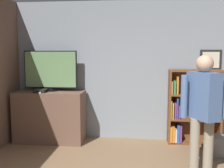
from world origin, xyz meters
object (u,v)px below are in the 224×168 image
at_px(bookshelf, 189,110).
at_px(waste_bin, 218,146).
at_px(person, 203,106).
at_px(game_console, 41,91).
at_px(television, 51,70).

height_order(bookshelf, waste_bin, bookshelf).
bearing_deg(waste_bin, person, -118.23).
distance_m(game_console, waste_bin, 3.28).
xyz_separation_m(game_console, waste_bin, (3.16, -0.31, -0.83)).
distance_m(game_console, bookshelf, 2.82).
distance_m(television, waste_bin, 3.29).
bearing_deg(bookshelf, game_console, -174.64).
distance_m(bookshelf, person, 1.49).
bearing_deg(bookshelf, waste_bin, -56.60).
bearing_deg(game_console, waste_bin, -5.61).
bearing_deg(waste_bin, television, 170.80).
relative_size(bookshelf, waste_bin, 4.17).
height_order(bookshelf, person, person).
height_order(television, person, television).
xyz_separation_m(bookshelf, person, (-0.09, -1.44, 0.35)).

